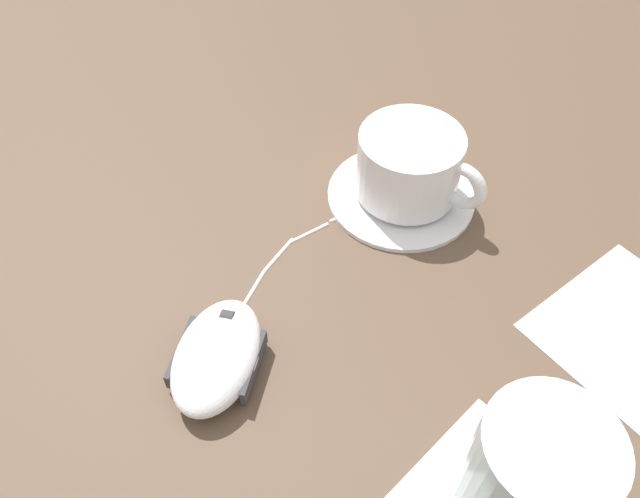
{
  "coord_description": "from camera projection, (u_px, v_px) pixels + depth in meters",
  "views": [
    {
      "loc": [
        -0.27,
        -0.06,
        0.4
      ],
      "look_at": [
        -0.03,
        0.12,
        0.03
      ],
      "focal_mm": 35.0,
      "sensor_mm": 36.0,
      "label": 1
    }
  ],
  "objects": [
    {
      "name": "coffee_cup",
      "position": [
        411.0,
        165.0,
        0.53
      ],
      "size": [
        0.09,
        0.12,
        0.06
      ],
      "color": "white",
      "rests_on": "saucer"
    },
    {
      "name": "mouse_cable",
      "position": [
        340.0,
        230.0,
        0.53
      ],
      "size": [
        0.22,
        0.08,
        0.0
      ],
      "color": "white",
      "rests_on": "ground"
    },
    {
      "name": "saucer",
      "position": [
        401.0,
        194.0,
        0.55
      ],
      "size": [
        0.13,
        0.13,
        0.01
      ],
      "primitive_type": "cylinder",
      "color": "white",
      "rests_on": "ground"
    },
    {
      "name": "drinking_glass",
      "position": [
        528.0,
        484.0,
        0.34
      ],
      "size": [
        0.07,
        0.07,
        0.11
      ],
      "primitive_type": "cylinder",
      "color": "silver",
      "rests_on": "napkin_under_glass"
    },
    {
      "name": "computer_mouse",
      "position": [
        217.0,
        356.0,
        0.44
      ],
      "size": [
        0.11,
        0.09,
        0.03
      ],
      "color": "silver",
      "rests_on": "ground"
    },
    {
      "name": "ground_plane",
      "position": [
        473.0,
        328.0,
        0.47
      ],
      "size": [
        3.0,
        3.0,
        0.0
      ],
      "primitive_type": "plane",
      "color": "brown"
    }
  ]
}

